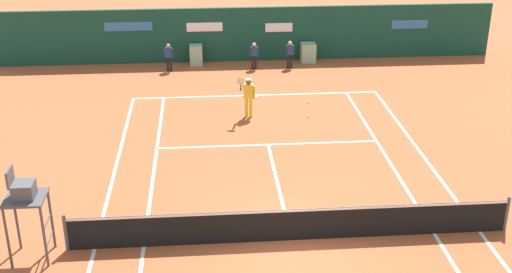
{
  "coord_description": "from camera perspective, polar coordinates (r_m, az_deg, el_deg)",
  "views": [
    {
      "loc": [
        -2.23,
        -15.18,
        9.71
      ],
      "look_at": [
        -0.53,
        5.34,
        0.8
      ],
      "focal_mm": 46.04,
      "sensor_mm": 36.0,
      "label": 1
    }
  ],
  "objects": [
    {
      "name": "tennis_ball_mid_court",
      "position": [
        26.71,
        9.14,
        1.86
      ],
      "size": [
        0.07,
        0.07,
        0.07
      ],
      "primitive_type": "sphere",
      "color": "#CCE033",
      "rests_on": "ground_plane"
    },
    {
      "name": "ball_kid_centre_post",
      "position": [
        32.05,
        -0.16,
        7.19
      ],
      "size": [
        0.44,
        0.18,
        1.32
      ],
      "rotation": [
        0.0,
        0.0,
        3.16
      ],
      "color": "black",
      "rests_on": "ground_plane"
    },
    {
      "name": "ball_kid_left_post",
      "position": [
        32.0,
        -7.59,
        7.0
      ],
      "size": [
        0.45,
        0.21,
        1.36
      ],
      "rotation": [
        0.0,
        0.0,
        3.01
      ],
      "color": "black",
      "rests_on": "ground_plane"
    },
    {
      "name": "player_on_baseline",
      "position": [
        25.94,
        -0.68,
        3.7
      ],
      "size": [
        0.75,
        0.66,
        1.83
      ],
      "rotation": [
        0.0,
        0.0,
        2.91
      ],
      "color": "yellow",
      "rests_on": "ground_plane"
    },
    {
      "name": "ground_plane",
      "position": [
        18.64,
        2.86,
        -8.02
      ],
      "size": [
        80.0,
        80.0,
        0.01
      ],
      "color": "#A8512D"
    },
    {
      "name": "umpire_chair",
      "position": [
        17.52,
        -19.46,
        -5.02
      ],
      "size": [
        1.0,
        1.0,
        2.58
      ],
      "rotation": [
        0.0,
        0.0,
        -1.57
      ],
      "color": "#47474C",
      "rests_on": "ground_plane"
    },
    {
      "name": "tennis_ball_by_sideline",
      "position": [
        27.78,
        4.49,
        2.94
      ],
      "size": [
        0.07,
        0.07,
        0.07
      ],
      "primitive_type": "sphere",
      "color": "#CCE033",
      "rests_on": "ground_plane"
    },
    {
      "name": "tennis_net",
      "position": [
        17.89,
        3.13,
        -7.58
      ],
      "size": [
        12.1,
        0.1,
        1.07
      ],
      "color": "#4C4C51",
      "rests_on": "ground_plane"
    },
    {
      "name": "ball_kid_right_post",
      "position": [
        32.23,
        2.96,
        7.3
      ],
      "size": [
        0.45,
        0.2,
        1.36
      ],
      "rotation": [
        0.0,
        0.0,
        3.25
      ],
      "color": "black",
      "rests_on": "ground_plane"
    },
    {
      "name": "tennis_ball_near_service_line",
      "position": [
        26.31,
        4.53,
        1.75
      ],
      "size": [
        0.07,
        0.07,
        0.07
      ],
      "primitive_type": "sphere",
      "color": "#CCE033",
      "rests_on": "ground_plane"
    },
    {
      "name": "sponsor_back_wall",
      "position": [
        33.3,
        -0.72,
        8.8
      ],
      "size": [
        25.0,
        1.02,
        2.71
      ],
      "color": "#144233",
      "rests_on": "ground_plane"
    }
  ]
}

